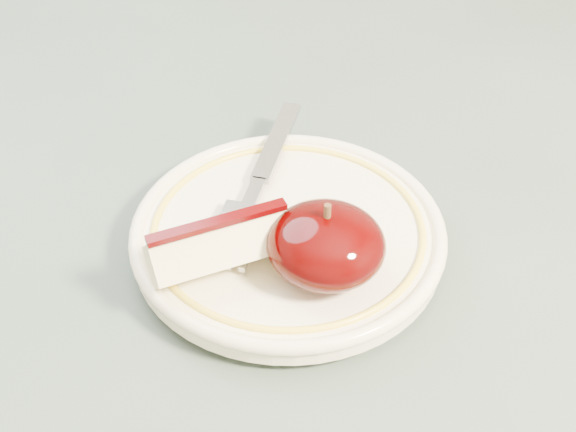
% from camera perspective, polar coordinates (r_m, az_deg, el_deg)
% --- Properties ---
extents(table, '(0.90, 0.90, 0.75)m').
position_cam_1_polar(table, '(0.54, 0.74, -10.51)').
color(table, brown).
rests_on(table, ground).
extents(plate, '(0.19, 0.19, 0.02)m').
position_cam_1_polar(plate, '(0.48, 0.00, -1.27)').
color(plate, white).
rests_on(plate, table).
extents(apple_half, '(0.07, 0.06, 0.05)m').
position_cam_1_polar(apple_half, '(0.43, 2.72, -2.05)').
color(apple_half, black).
rests_on(apple_half, plate).
extents(apple_wedge, '(0.08, 0.07, 0.04)m').
position_cam_1_polar(apple_wedge, '(0.44, -4.90, -2.19)').
color(apple_wedge, beige).
rests_on(apple_wedge, plate).
extents(fork, '(0.03, 0.16, 0.00)m').
position_cam_1_polar(fork, '(0.50, -2.09, 2.47)').
color(fork, '#94969C').
rests_on(fork, plate).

